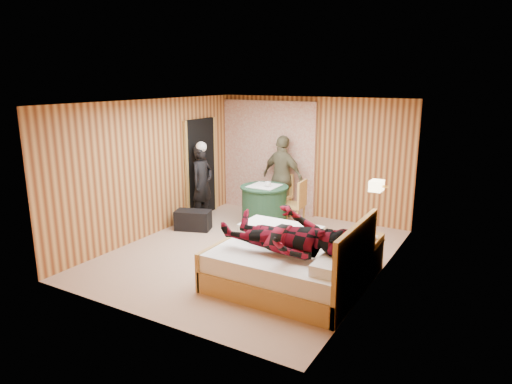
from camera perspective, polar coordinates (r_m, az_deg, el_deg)
The scene contains 23 objects.
floor at distance 7.75m, azimuth -0.63°, elevation -7.62°, with size 4.20×5.00×0.01m, color tan.
ceiling at distance 7.21m, azimuth -0.69°, elevation 11.18°, with size 4.20×5.00×0.01m, color silver.
wall_back at distance 9.57m, azimuth 7.03°, elevation 4.26°, with size 4.20×0.02×2.50m, color tan.
wall_left at distance 8.62m, azimuth -12.76°, elevation 2.93°, with size 0.02×5.00×2.50m, color tan.
wall_right at distance 6.59m, azimuth 15.25°, elevation -0.61°, with size 0.02×5.00×2.50m, color tan.
curtain at distance 9.95m, azimuth 1.54°, elevation 4.43°, with size 2.20×0.08×2.40m, color beige.
doorway at distance 9.69m, azimuth -6.92°, elevation 3.03°, with size 0.06×0.90×2.05m, color black.
wall_lamp at distance 7.04m, azimuth 14.85°, elevation 0.77°, with size 0.26×0.24×0.16m.
bed at distance 6.48m, azimuth 4.33°, elevation -9.13°, with size 2.01×1.58×1.09m.
nightstand at distance 7.12m, azimuth 13.46°, elevation -7.50°, with size 0.43×0.59×0.57m.
round_table at distance 8.96m, azimuth 1.04°, elevation -1.77°, with size 0.94×0.94×0.83m.
chair_far at distance 9.55m, azimuth 3.22°, elevation -0.03°, with size 0.44×0.44×0.93m.
chair_near at distance 8.81m, azimuth 5.08°, elevation -1.13°, with size 0.47×0.47×0.97m.
duffel_bag at distance 8.93m, azimuth -7.87°, elevation -3.50°, with size 0.67×0.36×0.38m, color black.
sneaker_left at distance 8.95m, azimuth -0.13°, elevation -4.13°, with size 0.31×0.13×0.14m, color white.
sneaker_right at distance 8.17m, azimuth -0.32°, elevation -5.98°, with size 0.28×0.12×0.13m, color white.
woman_standing at distance 9.36m, azimuth -6.73°, elevation 1.08°, with size 0.57×0.37×1.55m, color black.
man_at_table at distance 9.53m, azimuth 3.36°, elevation 1.92°, with size 1.01×0.42×1.72m, color brown.
man_on_bed at distance 6.04m, azimuth 3.72°, elevation -4.17°, with size 1.77×0.67×0.86m, color maroon.
book_lower at distance 6.98m, azimuth 13.48°, elevation -5.46°, with size 0.17×0.22×0.02m, color white.
book_upper at distance 6.97m, azimuth 13.49°, elevation -5.30°, with size 0.16×0.22×0.02m, color white.
cup_nightstand at distance 7.13m, azimuth 13.92°, elevation -4.76°, with size 0.10×0.10×0.09m, color white.
cup_table at distance 8.75m, azimuth 1.47°, elevation 0.98°, with size 0.12×0.12×0.10m, color white.
Camera 1 is at (3.68, -6.19, 2.86)m, focal length 32.00 mm.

